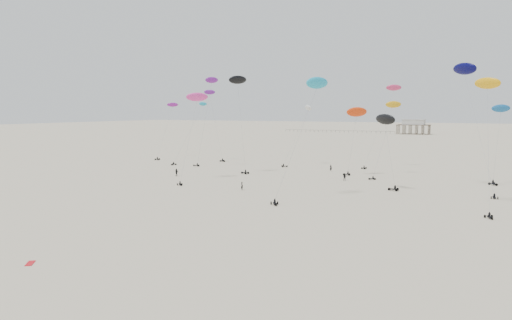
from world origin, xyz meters
The scene contains 23 objects.
ground_plane centered at (0.00, 200.00, 0.00)m, with size 900.00×900.00×0.00m, color beige.
pavilion_main centered at (-10.00, 350.00, 4.22)m, with size 21.00×13.00×9.80m.
pier_fence centered at (-62.00, 350.00, 0.77)m, with size 80.20×0.20×1.50m.
rig_0 centered at (38.63, 97.69, 17.53)m, with size 5.12×16.29×23.46m.
rig_1 centered at (-60.61, 144.59, 12.35)m, with size 5.52×15.51×21.03m.
rig_2 centered at (-43.26, 131.53, 10.11)m, with size 6.20×12.09×20.20m.
rig_3 centered at (40.52, 124.69, 10.85)m, with size 4.25×4.39×17.61m.
rig_4 centered at (-11.53, 144.01, 13.42)m, with size 6.38×13.88×19.10m.
rig_5 centered at (8.87, 92.90, 17.92)m, with size 6.27×16.64×23.88m.
rig_6 centered at (-41.21, 142.55, 14.41)m, with size 9.57×5.13×22.85m.
rig_7 centered at (-35.12, 129.00, 19.25)m, with size 6.00×6.50×25.82m.
rig_8 centered at (-19.91, 119.11, 19.71)m, with size 6.72×6.11×25.30m.
rig_9 centered at (15.92, 131.24, 14.03)m, with size 5.04×15.69×21.06m.
rig_10 centered at (8.42, 127.57, 14.03)m, with size 5.55×5.59×17.17m.
rig_11 centered at (-23.55, 104.03, 17.11)m, with size 6.67×15.24×21.82m.
rig_12 centered at (34.18, 118.19, 22.56)m, with size 10.73×17.91×28.08m.
rig_13 centered at (12.05, 149.57, 18.43)m, with size 8.66×13.23×24.58m.
rig_14 centered at (20.06, 107.78, 11.79)m, with size 6.18×4.74×15.71m.
spectator_0 centered at (-6.16, 94.19, 0.00)m, with size 0.71×0.49×1.95m, color black.
spectator_1 centered at (8.96, 116.65, 0.00)m, with size 0.97×0.56×1.98m, color black.
spectator_2 centered at (-30.62, 106.15, 0.00)m, with size 1.29×0.69×2.18m, color black.
spectator_3 centered at (0.81, 132.07, 0.00)m, with size 0.75×0.51×2.06m, color black.
grounded_kite_b centered at (-4.06, 40.98, 0.00)m, with size 1.80×0.70×0.07m, color red.
Camera 1 is at (40.20, 4.86, 16.38)m, focal length 35.00 mm.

